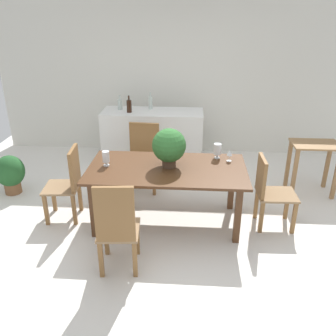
# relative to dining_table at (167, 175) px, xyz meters

# --- Properties ---
(ground_plane) EXTENTS (7.04, 7.04, 0.00)m
(ground_plane) POSITION_rel_dining_table_xyz_m (0.00, -0.05, -0.65)
(ground_plane) COLOR silver
(back_wall) EXTENTS (6.40, 0.10, 2.60)m
(back_wall) POSITION_rel_dining_table_xyz_m (0.00, 2.55, 0.65)
(back_wall) COLOR silver
(back_wall) RESTS_ON ground
(dining_table) EXTENTS (1.88, 0.99, 0.74)m
(dining_table) POSITION_rel_dining_table_xyz_m (0.00, 0.00, 0.00)
(dining_table) COLOR #4C2D19
(dining_table) RESTS_ON ground
(chair_foot_end) EXTENTS (0.47, 0.41, 0.90)m
(chair_foot_end) POSITION_rel_dining_table_xyz_m (1.22, -0.00, -0.16)
(chair_foot_end) COLOR brown
(chair_foot_end) RESTS_ON ground
(chair_near_left) EXTENTS (0.44, 0.47, 1.02)m
(chair_near_left) POSITION_rel_dining_table_xyz_m (-0.41, -0.98, -0.10)
(chair_near_left) COLOR brown
(chair_near_left) RESTS_ON ground
(chair_far_left) EXTENTS (0.50, 0.46, 0.95)m
(chair_far_left) POSITION_rel_dining_table_xyz_m (-0.42, 0.98, -0.12)
(chair_far_left) COLOR brown
(chair_far_left) RESTS_ON ground
(chair_head_end) EXTENTS (0.45, 0.45, 0.94)m
(chair_head_end) POSITION_rel_dining_table_xyz_m (-1.22, 0.01, -0.13)
(chair_head_end) COLOR brown
(chair_head_end) RESTS_ON ground
(flower_centerpiece) EXTENTS (0.40, 0.40, 0.47)m
(flower_centerpiece) POSITION_rel_dining_table_xyz_m (0.02, 0.04, 0.35)
(flower_centerpiece) COLOR #4C3828
(flower_centerpiece) RESTS_ON dining_table
(crystal_vase_left) EXTENTS (0.10, 0.10, 0.19)m
(crystal_vase_left) POSITION_rel_dining_table_xyz_m (0.61, 0.34, 0.21)
(crystal_vase_left) COLOR silver
(crystal_vase_left) RESTS_ON dining_table
(crystal_vase_center_near) EXTENTS (0.09, 0.09, 0.18)m
(crystal_vase_center_near) POSITION_rel_dining_table_xyz_m (-0.73, 0.01, 0.20)
(crystal_vase_center_near) COLOR silver
(crystal_vase_center_near) RESTS_ON dining_table
(wine_glass) EXTENTS (0.07, 0.07, 0.15)m
(wine_glass) POSITION_rel_dining_table_xyz_m (0.75, 0.26, 0.19)
(wine_glass) COLOR silver
(wine_glass) RESTS_ON dining_table
(kitchen_counter) EXTENTS (1.63, 0.61, 0.94)m
(kitchen_counter) POSITION_rel_dining_table_xyz_m (-0.36, 1.77, -0.18)
(kitchen_counter) COLOR silver
(kitchen_counter) RESTS_ON ground
(wine_bottle_dark) EXTENTS (0.06, 0.06, 0.28)m
(wine_bottle_dark) POSITION_rel_dining_table_xyz_m (-0.41, 1.90, 0.40)
(wine_bottle_dark) COLOR #B2BFB7
(wine_bottle_dark) RESTS_ON kitchen_counter
(wine_bottle_green) EXTENTS (0.08, 0.08, 0.27)m
(wine_bottle_green) POSITION_rel_dining_table_xyz_m (-0.73, 1.68, 0.39)
(wine_bottle_green) COLOR black
(wine_bottle_green) RESTS_ON kitchen_counter
(wine_bottle_clear) EXTENTS (0.07, 0.07, 0.23)m
(wine_bottle_clear) POSITION_rel_dining_table_xyz_m (-0.90, 1.84, 0.38)
(wine_bottle_clear) COLOR #B2BFB7
(wine_bottle_clear) RESTS_ON kitchen_counter
(side_table) EXTENTS (0.64, 0.45, 0.75)m
(side_table) POSITION_rel_dining_table_xyz_m (2.00, 0.92, -0.10)
(side_table) COLOR olive
(side_table) RESTS_ON ground
(potted_plant_floor) EXTENTS (0.41, 0.41, 0.57)m
(potted_plant_floor) POSITION_rel_dining_table_xyz_m (-2.29, 0.60, -0.33)
(potted_plant_floor) COLOR brown
(potted_plant_floor) RESTS_ON ground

